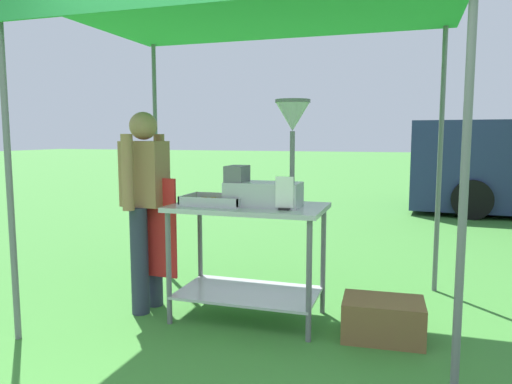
{
  "coord_description": "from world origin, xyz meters",
  "views": [
    {
      "loc": [
        0.89,
        -2.49,
        1.42
      ],
      "look_at": [
        -0.26,
        1.16,
        0.97
      ],
      "focal_mm": 33.82,
      "sensor_mm": 36.0,
      "label": 1
    }
  ],
  "objects_px": {
    "vendor": "(146,201)",
    "stall_canopy": "(252,14)",
    "donut_fryer": "(270,169)",
    "donut_tray": "(216,202)",
    "donut_cart": "(248,238)",
    "menu_sign": "(284,196)",
    "supply_crate": "(383,319)"
  },
  "relations": [
    {
      "from": "vendor",
      "to": "stall_canopy",
      "type": "bearing_deg",
      "value": 10.63
    },
    {
      "from": "donut_fryer",
      "to": "vendor",
      "type": "height_order",
      "value": "donut_fryer"
    },
    {
      "from": "stall_canopy",
      "to": "donut_tray",
      "type": "height_order",
      "value": "stall_canopy"
    },
    {
      "from": "donut_fryer",
      "to": "donut_tray",
      "type": "bearing_deg",
      "value": -175.77
    },
    {
      "from": "donut_cart",
      "to": "vendor",
      "type": "height_order",
      "value": "vendor"
    },
    {
      "from": "donut_cart",
      "to": "vendor",
      "type": "bearing_deg",
      "value": -175.91
    },
    {
      "from": "donut_fryer",
      "to": "menu_sign",
      "type": "distance_m",
      "value": 0.27
    },
    {
      "from": "vendor",
      "to": "menu_sign",
      "type": "bearing_deg",
      "value": -4.63
    },
    {
      "from": "stall_canopy",
      "to": "vendor",
      "type": "xyz_separation_m",
      "value": [
        -0.85,
        -0.16,
        -1.42
      ]
    },
    {
      "from": "vendor",
      "to": "supply_crate",
      "type": "bearing_deg",
      "value": -0.57
    },
    {
      "from": "donut_tray",
      "to": "supply_crate",
      "type": "height_order",
      "value": "donut_tray"
    },
    {
      "from": "supply_crate",
      "to": "menu_sign",
      "type": "bearing_deg",
      "value": -173.8
    },
    {
      "from": "donut_cart",
      "to": "menu_sign",
      "type": "bearing_deg",
      "value": -25.64
    },
    {
      "from": "vendor",
      "to": "supply_crate",
      "type": "xyz_separation_m",
      "value": [
        1.87,
        -0.02,
        -0.76
      ]
    },
    {
      "from": "donut_cart",
      "to": "donut_tray",
      "type": "height_order",
      "value": "donut_tray"
    },
    {
      "from": "stall_canopy",
      "to": "menu_sign",
      "type": "xyz_separation_m",
      "value": [
        0.32,
        -0.25,
        -1.33
      ]
    },
    {
      "from": "supply_crate",
      "to": "donut_tray",
      "type": "bearing_deg",
      "value": 178.24
    },
    {
      "from": "donut_tray",
      "to": "supply_crate",
      "type": "relative_size",
      "value": 0.83
    },
    {
      "from": "stall_canopy",
      "to": "vendor",
      "type": "relative_size",
      "value": 1.9
    },
    {
      "from": "donut_cart",
      "to": "vendor",
      "type": "distance_m",
      "value": 0.89
    },
    {
      "from": "donut_tray",
      "to": "donut_fryer",
      "type": "relative_size",
      "value": 0.61
    },
    {
      "from": "donut_fryer",
      "to": "menu_sign",
      "type": "xyz_separation_m",
      "value": [
        0.15,
        -0.15,
        -0.18
      ]
    },
    {
      "from": "stall_canopy",
      "to": "donut_cart",
      "type": "height_order",
      "value": "stall_canopy"
    },
    {
      "from": "stall_canopy",
      "to": "donut_fryer",
      "type": "relative_size",
      "value": 3.88
    },
    {
      "from": "menu_sign",
      "to": "donut_fryer",
      "type": "bearing_deg",
      "value": 135.61
    },
    {
      "from": "menu_sign",
      "to": "supply_crate",
      "type": "xyz_separation_m",
      "value": [
        0.7,
        0.08,
        -0.86
      ]
    },
    {
      "from": "donut_cart",
      "to": "vendor",
      "type": "relative_size",
      "value": 0.73
    },
    {
      "from": "menu_sign",
      "to": "supply_crate",
      "type": "bearing_deg",
      "value": 6.2
    },
    {
      "from": "donut_fryer",
      "to": "supply_crate",
      "type": "height_order",
      "value": "donut_fryer"
    },
    {
      "from": "stall_canopy",
      "to": "donut_fryer",
      "type": "bearing_deg",
      "value": -31.66
    },
    {
      "from": "vendor",
      "to": "supply_crate",
      "type": "height_order",
      "value": "vendor"
    },
    {
      "from": "donut_tray",
      "to": "supply_crate",
      "type": "xyz_separation_m",
      "value": [
        1.27,
        -0.04,
        -0.78
      ]
    }
  ]
}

